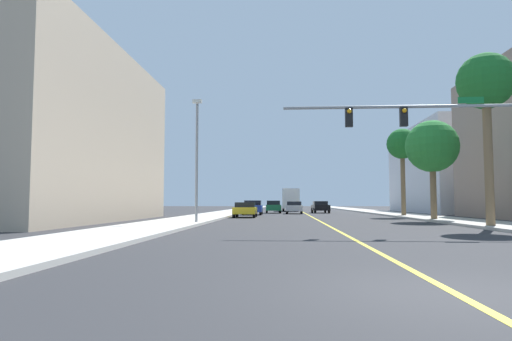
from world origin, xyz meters
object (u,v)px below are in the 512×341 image
(palm_mid, at_px, (432,147))
(car_yellow, at_px, (245,209))
(car_green, at_px, (273,207))
(car_silver, at_px, (294,207))
(traffic_signal_mast, at_px, (442,131))
(street_lamp, at_px, (197,153))
(delivery_truck, at_px, (291,199))
(palm_far, at_px, (402,145))
(car_blue, at_px, (253,208))
(palm_near, at_px, (486,85))
(car_black, at_px, (320,207))

(palm_mid, distance_m, car_yellow, 16.14)
(car_green, relative_size, car_yellow, 0.96)
(car_yellow, height_order, car_silver, car_silver)
(traffic_signal_mast, relative_size, car_yellow, 2.51)
(street_lamp, height_order, car_yellow, street_lamp)
(traffic_signal_mast, relative_size, delivery_truck, 1.22)
(car_silver, bearing_deg, delivery_truck, 92.18)
(street_lamp, height_order, palm_far, palm_far)
(street_lamp, xyz_separation_m, car_blue, (2.00, 20.17, -3.52))
(palm_far, bearing_deg, car_blue, 159.08)
(street_lamp, distance_m, car_yellow, 13.11)
(car_green, relative_size, car_blue, 1.02)
(car_silver, bearing_deg, car_yellow, -108.94)
(car_silver, bearing_deg, palm_mid, -62.19)
(palm_far, relative_size, delivery_truck, 0.94)
(car_green, xyz_separation_m, car_silver, (2.45, -2.89, -0.03))
(traffic_signal_mast, distance_m, palm_mid, 13.34)
(street_lamp, relative_size, palm_mid, 1.06)
(street_lamp, distance_m, palm_near, 16.35)
(traffic_signal_mast, distance_m, delivery_truck, 46.69)
(car_green, relative_size, car_black, 0.89)
(car_black, bearing_deg, street_lamp, -111.46)
(traffic_signal_mast, height_order, street_lamp, street_lamp)
(car_black, xyz_separation_m, car_yellow, (-7.82, -16.27, -0.05))
(palm_mid, bearing_deg, delivery_truck, 106.04)
(palm_mid, xyz_separation_m, car_blue, (-13.85, 14.37, -4.50))
(car_black, xyz_separation_m, car_silver, (-3.27, -3.99, -0.00))
(traffic_signal_mast, bearing_deg, car_green, 103.26)
(palm_far, height_order, delivery_truck, palm_far)
(car_green, distance_m, car_silver, 3.79)
(street_lamp, bearing_deg, delivery_truck, 80.98)
(street_lamp, xyz_separation_m, car_green, (3.98, 27.64, -3.51))
(street_lamp, xyz_separation_m, palm_mid, (15.85, 5.80, 0.98))
(car_yellow, relative_size, car_silver, 1.06)
(car_black, distance_m, car_yellow, 18.06)
(car_silver, relative_size, delivery_truck, 0.46)
(palm_mid, xyz_separation_m, delivery_truck, (-9.62, 33.45, -3.56))
(traffic_signal_mast, distance_m, car_blue, 29.21)
(palm_mid, bearing_deg, palm_far, 88.44)
(traffic_signal_mast, height_order, car_silver, traffic_signal_mast)
(car_black, bearing_deg, car_green, -171.97)
(car_green, height_order, car_black, car_green)
(palm_near, distance_m, car_silver, 30.19)
(car_silver, bearing_deg, traffic_signal_mast, -78.42)
(palm_mid, bearing_deg, palm_near, -90.75)
(car_blue, distance_m, car_yellow, 7.70)
(palm_near, xyz_separation_m, car_green, (-11.75, 30.83, -6.63))
(delivery_truck, bearing_deg, car_black, -71.95)
(palm_mid, xyz_separation_m, car_green, (-11.87, 21.85, -4.49))
(car_black, relative_size, car_yellow, 1.08)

